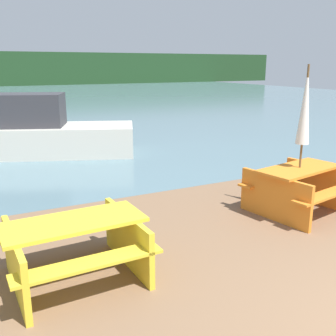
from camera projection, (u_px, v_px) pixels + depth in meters
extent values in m
cube|color=slate|center=(20.00, 99.00, 29.63)|extent=(60.00, 50.00, 0.00)
cube|color=yellow|center=(74.00, 222.00, 4.56)|extent=(1.65, 0.76, 0.04)
cube|color=yellow|center=(90.00, 263.00, 4.16)|extent=(1.63, 0.34, 0.04)
cube|color=yellow|center=(63.00, 227.00, 5.09)|extent=(1.63, 0.34, 0.04)
cube|color=yellow|center=(16.00, 265.00, 4.33)|extent=(0.12, 1.38, 0.69)
cube|color=yellow|center=(128.00, 240.00, 4.97)|extent=(0.12, 1.38, 0.69)
cube|color=orange|center=(300.00, 169.00, 6.69)|extent=(1.64, 0.97, 0.04)
cube|color=orange|center=(327.00, 194.00, 6.35)|extent=(1.57, 0.55, 0.04)
cube|color=orange|center=(272.00, 179.00, 7.20)|extent=(1.57, 0.55, 0.04)
cube|color=orange|center=(274.00, 198.00, 6.42)|extent=(0.32, 1.37, 0.75)
cube|color=orange|center=(318.00, 184.00, 7.16)|extent=(0.32, 1.37, 0.75)
cylinder|color=brown|center=(302.00, 141.00, 6.57)|extent=(0.04, 0.04, 2.50)
cone|color=white|center=(305.00, 105.00, 6.42)|extent=(0.22, 0.22, 1.29)
cube|color=beige|center=(59.00, 140.00, 11.17)|extent=(4.51, 3.09, 0.82)
cube|color=#333338|center=(29.00, 110.00, 10.88)|extent=(2.14, 1.77, 0.89)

